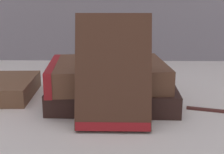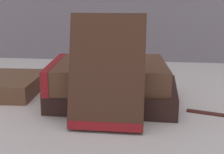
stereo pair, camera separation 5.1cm
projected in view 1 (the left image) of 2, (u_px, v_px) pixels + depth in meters
name	position (u px, v px, depth m)	size (l,w,h in m)	color
ground_plane	(80.00, 105.00, 0.54)	(3.00, 3.00, 0.00)	white
book_flat_bottom	(111.00, 93.00, 0.55)	(0.22, 0.16, 0.04)	#331E19
book_flat_top	(104.00, 73.00, 0.54)	(0.21, 0.18, 0.04)	brown
book_leaning_front	(113.00, 76.00, 0.43)	(0.11, 0.06, 0.16)	#4C2D1E
pocket_watch	(117.00, 62.00, 0.52)	(0.05, 0.05, 0.01)	silver
reading_glasses	(95.00, 76.00, 0.73)	(0.12, 0.06, 0.00)	black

